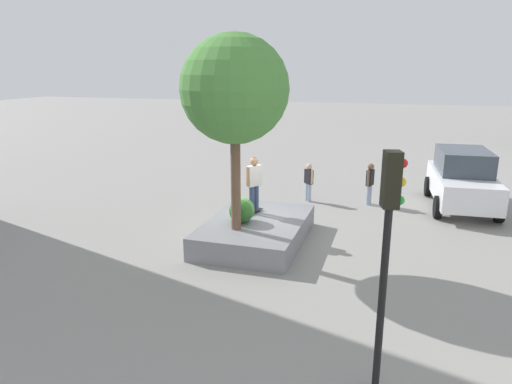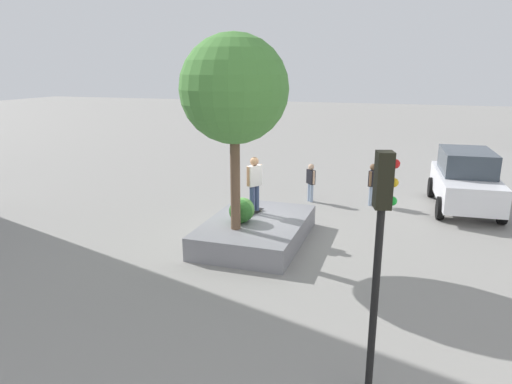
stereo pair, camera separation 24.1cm
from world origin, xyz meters
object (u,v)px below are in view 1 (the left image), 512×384
at_px(skateboard, 254,211).
at_px(police_car, 462,179).
at_px(plaza_tree, 235,90).
at_px(skateboarder, 254,180).
at_px(planter_ledge, 256,231).
at_px(passerby_with_bag, 309,180).
at_px(bystander_watching, 370,181).
at_px(traffic_light_corner, 388,234).

xyz_separation_m(skateboard, police_car, (-5.08, 6.73, 0.39)).
height_order(plaza_tree, police_car, plaza_tree).
bearing_deg(skateboarder, planter_ledge, 22.21).
bearing_deg(skateboard, planter_ledge, 22.21).
relative_size(skateboarder, passerby_with_bag, 1.14).
bearing_deg(skateboard, plaza_tree, -1.71).
relative_size(planter_ledge, passerby_with_bag, 2.77).
relative_size(passerby_with_bag, bystander_watching, 0.94).
relative_size(skateboard, police_car, 0.17).
relative_size(skateboarder, bystander_watching, 1.07).
distance_m(traffic_light_corner, passerby_with_bag, 11.51).
bearing_deg(police_car, skateboard, -52.97).
height_order(skateboard, passerby_with_bag, passerby_with_bag).
bearing_deg(bystander_watching, skateboarder, -37.04).
bearing_deg(skateboarder, skateboard, 180.00).
height_order(skateboard, skateboarder, skateboarder).
relative_size(skateboarder, police_car, 0.36).
bearing_deg(police_car, skateboarder, -52.97).
xyz_separation_m(planter_ledge, plaza_tree, (0.91, -0.32, 4.30)).
xyz_separation_m(planter_ledge, skateboarder, (-0.67, -0.27, 1.43)).
distance_m(planter_ledge, plaza_tree, 4.41).
bearing_deg(police_car, bystander_watching, -79.43).
bearing_deg(skateboard, passerby_with_bag, 166.80).
relative_size(police_car, traffic_light_corner, 1.21).
bearing_deg(skateboarder, traffic_light_corner, 32.23).
bearing_deg(police_car, traffic_light_corner, -12.09).
distance_m(plaza_tree, skateboard, 4.21).
xyz_separation_m(passerby_with_bag, bystander_watching, (-0.25, 2.37, 0.06)).
bearing_deg(passerby_with_bag, traffic_light_corner, 16.53).
distance_m(skateboard, skateboarder, 1.04).
bearing_deg(traffic_light_corner, planter_ledge, -146.76).
xyz_separation_m(skateboarder, traffic_light_corner, (6.68, 4.21, 1.02)).
height_order(passerby_with_bag, bystander_watching, bystander_watching).
distance_m(planter_ledge, traffic_light_corner, 7.59).
bearing_deg(planter_ledge, passerby_with_bag, 171.71).
relative_size(planter_ledge, police_car, 0.87).
bearing_deg(plaza_tree, traffic_light_corner, 39.89).
height_order(skateboarder, traffic_light_corner, traffic_light_corner).
bearing_deg(bystander_watching, police_car, 100.57).
bearing_deg(bystander_watching, planter_ledge, -31.04).
relative_size(skateboard, passerby_with_bag, 0.54).
bearing_deg(planter_ledge, traffic_light_corner, 33.24).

